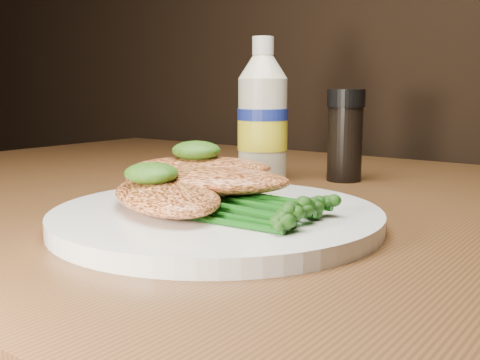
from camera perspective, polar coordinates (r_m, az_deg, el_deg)
The scene contains 9 objects.
plate at distance 0.51m, azimuth -2.34°, elevation -3.74°, with size 0.29×0.29×0.02m, color white.
chicken_front at distance 0.51m, azimuth -7.40°, elevation -1.52°, with size 0.16×0.08×0.03m, color #F98C4F.
chicken_mid at distance 0.53m, azimuth -3.36°, elevation -0.02°, with size 0.16×0.08×0.02m, color #F98C4F.
chicken_back at distance 0.57m, azimuth -3.85°, elevation 1.25°, with size 0.14×0.07×0.02m, color #F98C4F.
pesto_front at distance 0.51m, azimuth -8.84°, elevation 0.67°, with size 0.05×0.05×0.02m, color #083708.
pesto_back at distance 0.57m, azimuth -4.39°, elevation 2.96°, with size 0.05×0.05×0.02m, color #083708.
broccolini_bundle at distance 0.47m, azimuth 1.34°, elevation -2.43°, with size 0.14×0.11×0.02m, color #124E11, non-canonical shape.
mayo_bottle at distance 0.74m, azimuth 2.27°, elevation 7.03°, with size 0.07×0.07×0.18m, color beige, non-canonical shape.
pepper_grinder at distance 0.75m, azimuth 10.45°, elevation 4.39°, with size 0.05×0.05×0.12m, color black, non-canonical shape.
Camera 1 is at (0.40, 0.51, 0.87)m, focal length 42.71 mm.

